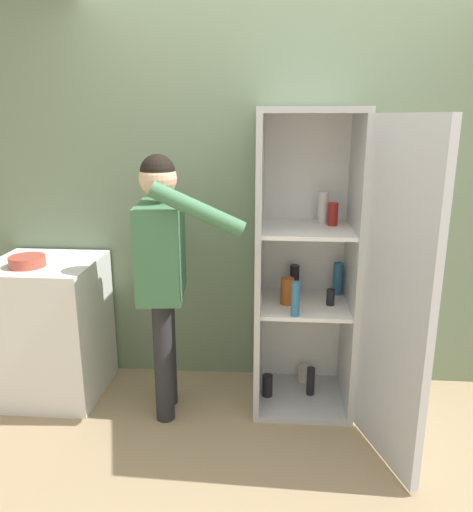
% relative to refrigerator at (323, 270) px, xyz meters
% --- Properties ---
extents(ground_plane, '(12.00, 12.00, 0.00)m').
position_rel_refrigerator_xyz_m(ground_plane, '(-0.27, -0.56, -0.91)').
color(ground_plane, tan).
extents(wall_back, '(7.00, 0.06, 2.55)m').
position_rel_refrigerator_xyz_m(wall_back, '(-0.27, 0.42, 0.36)').
color(wall_back, gray).
rests_on(wall_back, ground_plane).
extents(refrigerator, '(0.83, 1.15, 1.85)m').
position_rel_refrigerator_xyz_m(refrigerator, '(0.00, 0.00, 0.00)').
color(refrigerator, '#B7BABC').
rests_on(refrigerator, ground_plane).
extents(person, '(0.66, 0.58, 1.60)m').
position_rel_refrigerator_xyz_m(person, '(-0.94, -0.11, 0.09)').
color(person, '#262628').
rests_on(person, ground_plane).
extents(counter, '(0.67, 0.63, 0.91)m').
position_rel_refrigerator_xyz_m(counter, '(-1.75, 0.06, -0.46)').
color(counter, white).
rests_on(counter, ground_plane).
extents(bowl, '(0.22, 0.22, 0.07)m').
position_rel_refrigerator_xyz_m(bowl, '(-1.80, -0.05, 0.03)').
color(bowl, '#B24738').
rests_on(bowl, counter).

